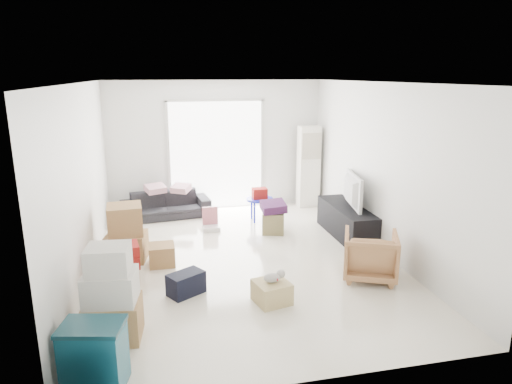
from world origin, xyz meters
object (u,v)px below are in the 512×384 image
object	(u,v)px
sofa	(165,201)
storage_bins	(94,356)
armchair	(370,253)
ottoman	(273,222)
kids_table	(260,197)
wood_crate	(272,292)
ac_tower	(309,167)
television	(347,203)
tv_console	(346,221)

from	to	relation	value
sofa	storage_bins	xyz separation A→B (m)	(-0.78, -5.13, -0.02)
armchair	ottoman	world-z (taller)	armchair
sofa	ottoman	world-z (taller)	sofa
armchair	kids_table	distance (m)	3.04
sofa	wood_crate	xyz separation A→B (m)	(1.21, -3.92, -0.20)
sofa	storage_bins	distance (m)	5.19
armchair	ac_tower	bearing A→B (deg)	-71.01
sofa	ottoman	xyz separation A→B (m)	(1.89, -1.37, -0.15)
ac_tower	television	distance (m)	2.00
tv_console	kids_table	size ratio (longest dim) A/B	2.51
ottoman	television	bearing A→B (deg)	-20.38
armchair	storage_bins	size ratio (longest dim) A/B	1.16
armchair	television	bearing A→B (deg)	-78.44
television	kids_table	size ratio (longest dim) A/B	1.54
tv_console	kids_table	xyz separation A→B (m)	(-1.31, 1.20, 0.20)
ac_tower	sofa	size ratio (longest dim) A/B	1.00
sofa	storage_bins	bearing A→B (deg)	-105.75
television	ottoman	distance (m)	1.38
armchair	ottoman	bearing A→B (deg)	-44.22
armchair	storage_bins	bearing A→B (deg)	48.63
television	armchair	distance (m)	1.75
wood_crate	ottoman	bearing A→B (deg)	75.05
sofa	storage_bins	size ratio (longest dim) A/B	2.72
tv_console	ottoman	size ratio (longest dim) A/B	4.24
television	wood_crate	distance (m)	2.87
tv_console	television	world-z (taller)	television
ac_tower	storage_bins	world-z (taller)	ac_tower
sofa	tv_console	bearing A→B (deg)	-37.50
storage_bins	ottoman	size ratio (longest dim) A/B	1.65
television	ottoman	world-z (taller)	television
sofa	ac_tower	bearing A→B (deg)	-4.28
storage_bins	wood_crate	size ratio (longest dim) A/B	1.55
television	kids_table	bearing A→B (deg)	57.92
ac_tower	wood_crate	bearing A→B (deg)	-114.56
sofa	kids_table	world-z (taller)	sofa
ac_tower	storage_bins	bearing A→B (deg)	-126.08
television	storage_bins	bearing A→B (deg)	140.72
television	kids_table	distance (m)	1.79
ac_tower	wood_crate	distance (m)	4.53
sofa	kids_table	distance (m)	1.91
ac_tower	storage_bins	distance (m)	6.56
wood_crate	armchair	bearing A→B (deg)	14.52
ac_tower	sofa	distance (m)	3.12
ac_tower	tv_console	xyz separation A→B (m)	(0.05, -1.98, -0.60)
television	sofa	bearing A→B (deg)	70.03
ottoman	kids_table	xyz separation A→B (m)	(-0.08, 0.75, 0.28)
armchair	ottoman	xyz separation A→B (m)	(-0.86, 2.15, -0.18)
wood_crate	storage_bins	bearing A→B (deg)	-148.56
ac_tower	tv_console	world-z (taller)	ac_tower
tv_console	storage_bins	bearing A→B (deg)	-139.73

